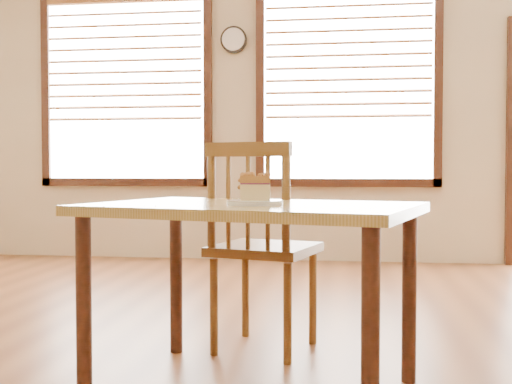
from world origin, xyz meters
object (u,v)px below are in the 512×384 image
cafe_table_main (253,227)px  cafe_chair_main (261,246)px  wall_clock (234,40)px  plate (255,203)px  cake_slice (255,186)px

cafe_table_main → cafe_chair_main: bearing=109.2°
wall_clock → cafe_chair_main: wall_clock is taller
plate → cafe_table_main: bearing=103.7°
wall_clock → plate: 4.07m
cafe_table_main → cafe_chair_main: size_ratio=1.40×
cafe_chair_main → cake_slice: 0.70m
wall_clock → cafe_table_main: size_ratio=0.18×
wall_clock → cafe_chair_main: bearing=-77.8°
wall_clock → cafe_chair_main: 3.59m
cafe_table_main → plate: 0.13m
cafe_chair_main → cake_slice: bearing=110.0°
cafe_chair_main → wall_clock: bearing=-62.7°
cafe_table_main → cake_slice: size_ratio=10.87×
plate → cafe_chair_main: bearing=95.0°
wall_clock → cake_slice: 4.05m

